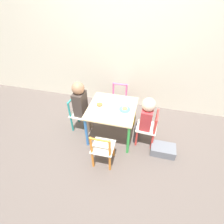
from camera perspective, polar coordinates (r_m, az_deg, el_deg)
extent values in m
plane|color=#5B514C|center=(2.64, 0.00, -7.12)|extent=(6.00, 6.00, 0.00)
cube|color=beige|center=(2.72, 4.79, 26.28)|extent=(6.00, 0.06, 2.60)
cube|color=beige|center=(2.31, 0.00, 1.24)|extent=(0.63, 0.63, 0.02)
cylinder|color=#387AD1|center=(2.35, -8.35, -6.68)|extent=(0.04, 0.04, 0.48)
cylinder|color=green|center=(2.24, 5.32, -9.19)|extent=(0.04, 0.04, 0.48)
cylinder|color=#8E51BC|center=(2.73, -4.30, 1.54)|extent=(0.04, 0.04, 0.48)
cylinder|color=yellow|center=(2.64, 7.36, -0.26)|extent=(0.04, 0.04, 0.48)
cube|color=silver|center=(2.59, -10.27, -0.49)|extent=(0.27, 0.27, 0.02)
cylinder|color=teal|center=(2.58, -8.78, -4.82)|extent=(0.03, 0.03, 0.27)
cylinder|color=teal|center=(2.72, -6.97, -1.85)|extent=(0.03, 0.03, 0.27)
cylinder|color=teal|center=(2.66, -12.95, -3.81)|extent=(0.03, 0.03, 0.27)
cylinder|color=teal|center=(2.79, -10.98, -0.98)|extent=(0.03, 0.03, 0.27)
cylinder|color=teal|center=(2.49, -13.81, 0.59)|extent=(0.03, 0.03, 0.26)
cylinder|color=teal|center=(2.63, -11.67, 3.36)|extent=(0.03, 0.03, 0.26)
cylinder|color=teal|center=(2.50, -13.08, 4.12)|extent=(0.04, 0.21, 0.02)
cube|color=silver|center=(2.39, 11.23, -4.86)|extent=(0.27, 0.27, 0.02)
cylinder|color=#DB3D38|center=(2.57, 8.83, -5.10)|extent=(0.03, 0.03, 0.27)
cylinder|color=#DB3D38|center=(2.42, 7.95, -8.50)|extent=(0.03, 0.03, 0.27)
cylinder|color=#DB3D38|center=(2.56, 13.51, -5.98)|extent=(0.03, 0.03, 0.27)
cylinder|color=#DB3D38|center=(2.41, 12.95, -9.45)|extent=(0.03, 0.03, 0.27)
cylinder|color=#DB3D38|center=(2.39, 14.44, -1.55)|extent=(0.03, 0.03, 0.26)
cylinder|color=#DB3D38|center=(2.23, 13.92, -5.00)|extent=(0.03, 0.03, 0.26)
cylinder|color=#DB3D38|center=(2.23, 14.65, -1.04)|extent=(0.04, 0.21, 0.02)
cube|color=silver|center=(2.81, 2.11, 3.83)|extent=(0.27, 0.27, 0.02)
cylinder|color=#E5599E|center=(2.83, -0.46, 0.53)|extent=(0.03, 0.03, 0.27)
cylinder|color=#E5599E|center=(2.80, 3.77, -0.05)|extent=(0.03, 0.03, 0.27)
cylinder|color=#E5599E|center=(3.00, 0.43, 3.03)|extent=(0.03, 0.03, 0.27)
cylinder|color=#E5599E|center=(2.97, 4.44, 2.50)|extent=(0.03, 0.03, 0.27)
cylinder|color=#E5599E|center=(2.85, 0.46, 7.27)|extent=(0.03, 0.03, 0.26)
cylinder|color=#E5599E|center=(2.82, 4.70, 6.76)|extent=(0.03, 0.03, 0.26)
cylinder|color=#E5599E|center=(2.77, 2.64, 9.03)|extent=(0.21, 0.03, 0.02)
cube|color=silver|center=(2.12, -2.93, -11.26)|extent=(0.27, 0.27, 0.02)
cylinder|color=orange|center=(2.28, 0.53, -11.97)|extent=(0.03, 0.03, 0.27)
cylinder|color=orange|center=(2.31, -4.70, -11.03)|extent=(0.03, 0.03, 0.27)
cylinder|color=orange|center=(2.16, -0.72, -16.28)|extent=(0.03, 0.03, 0.27)
cylinder|color=orange|center=(2.19, -6.31, -15.18)|extent=(0.03, 0.03, 0.27)
cylinder|color=orange|center=(1.94, -0.79, -11.93)|extent=(0.03, 0.03, 0.26)
cylinder|color=orange|center=(1.99, -6.85, -10.80)|extent=(0.03, 0.03, 0.26)
cylinder|color=orange|center=(1.87, -4.01, -9.15)|extent=(0.21, 0.03, 0.02)
cylinder|color=#7A6B5B|center=(2.60, -8.02, -3.95)|extent=(0.07, 0.07, 0.28)
cylinder|color=#7A6B5B|center=(2.67, -7.17, -2.54)|extent=(0.07, 0.07, 0.28)
cube|color=#423833|center=(2.47, -10.34, 2.72)|extent=(0.15, 0.21, 0.36)
sphere|color=#A37556|center=(2.33, -11.05, 7.63)|extent=(0.17, 0.17, 0.17)
cylinder|color=#38383D|center=(2.52, 8.31, -5.78)|extent=(0.07, 0.07, 0.28)
cylinder|color=#38383D|center=(2.45, 7.89, -7.38)|extent=(0.07, 0.07, 0.28)
cube|color=#B23338|center=(2.28, 11.21, -2.00)|extent=(0.15, 0.21, 0.29)
sphere|color=beige|center=(2.15, 11.94, 2.38)|extent=(0.17, 0.17, 0.17)
cylinder|color=white|center=(2.33, -4.06, 2.15)|extent=(0.19, 0.19, 0.01)
cylinder|color=#CC6633|center=(2.33, -4.07, 2.42)|extent=(0.08, 0.08, 0.02)
cylinder|color=#4C9EE0|center=(2.27, 4.17, 0.90)|extent=(0.15, 0.15, 0.01)
cylinder|color=gold|center=(2.26, 4.19, 1.18)|extent=(0.07, 0.07, 0.02)
cube|color=slate|center=(2.46, 16.27, -11.72)|extent=(0.32, 0.20, 0.12)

